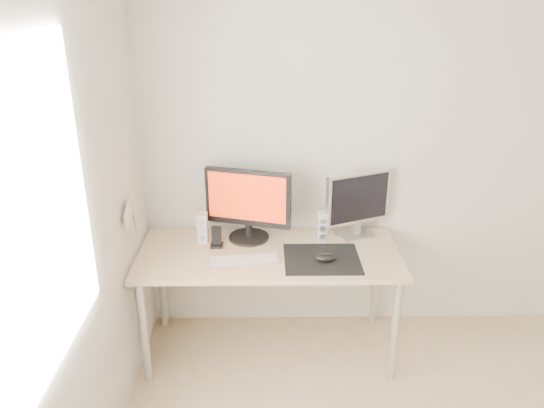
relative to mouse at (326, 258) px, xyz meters
name	(u,v)px	position (x,y,z in m)	size (l,w,h in m)	color
wall_back	(413,152)	(0.60, 0.50, 0.50)	(3.50, 3.50, 0.00)	silver
wall_left	(26,305)	(-1.15, -1.25, 0.50)	(3.50, 3.50, 0.00)	silver
window_pane	(16,238)	(-1.14, -1.25, 0.75)	(1.30, 1.30, 0.00)	white
mousepad	(322,259)	(-0.02, 0.03, -0.02)	(0.45, 0.40, 0.00)	black
mouse	(326,258)	(0.00, 0.00, 0.00)	(0.12, 0.07, 0.04)	black
desk	(269,263)	(-0.33, 0.13, -0.10)	(1.60, 0.70, 0.73)	#D1B587
main_monitor	(248,202)	(-0.47, 0.31, 0.23)	(0.54, 0.32, 0.47)	black
second_monitor	(358,201)	(0.23, 0.35, 0.22)	(0.43, 0.23, 0.43)	silver
speaker_left	(203,228)	(-0.75, 0.27, 0.07)	(0.06, 0.08, 0.20)	white
speaker_right	(322,226)	(0.00, 0.28, 0.07)	(0.06, 0.08, 0.20)	silver
keyboard	(244,260)	(-0.48, 0.01, -0.02)	(0.43, 0.17, 0.02)	silver
phone_dock	(217,240)	(-0.66, 0.20, 0.02)	(0.08, 0.07, 0.14)	black
pennant	(130,214)	(-1.12, -0.01, 0.29)	(0.01, 0.23, 0.29)	#A57F54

